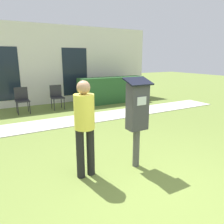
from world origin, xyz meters
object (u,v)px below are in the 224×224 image
at_px(outdoor_chair_left, 22,98).
at_px(person_standing, 85,122).
at_px(outdoor_chair_middle, 57,95).
at_px(outdoor_chair_right, 85,92).
at_px(parking_meter, 137,111).

bearing_deg(outdoor_chair_left, person_standing, -67.73).
distance_m(outdoor_chair_middle, outdoor_chair_right, 1.25).
bearing_deg(parking_meter, person_standing, 171.60).
distance_m(parking_meter, outdoor_chair_middle, 5.21).
distance_m(person_standing, outdoor_chair_left, 5.04).
relative_size(parking_meter, outdoor_chair_right, 1.77).
relative_size(outdoor_chair_left, outdoor_chair_middle, 1.00).
bearing_deg(outdoor_chair_left, parking_meter, -57.86).
height_order(outdoor_chair_left, outdoor_chair_right, same).
distance_m(outdoor_chair_left, outdoor_chair_middle, 1.24).
height_order(outdoor_chair_middle, outdoor_chair_right, same).
bearing_deg(person_standing, outdoor_chair_middle, 69.28).
bearing_deg(person_standing, outdoor_chair_right, 57.22).
xyz_separation_m(person_standing, outdoor_chair_right, (2.19, 5.23, -0.40)).
relative_size(person_standing, outdoor_chair_left, 1.76).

